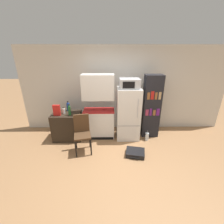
% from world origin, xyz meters
% --- Properties ---
extents(ground_plane, '(24.00, 24.00, 0.00)m').
position_xyz_m(ground_plane, '(0.00, 0.00, 0.00)').
color(ground_plane, '#A3754C').
extents(wall_back, '(6.40, 0.10, 2.61)m').
position_xyz_m(wall_back, '(0.20, 2.00, 1.31)').
color(wall_back, silver).
rests_on(wall_back, ground_plane).
extents(side_table, '(0.79, 0.61, 0.79)m').
position_xyz_m(side_table, '(-1.49, 1.29, 0.39)').
color(side_table, '#2D2319').
rests_on(side_table, ground_plane).
extents(kitchen_hutch, '(0.89, 0.46, 1.86)m').
position_xyz_m(kitchen_hutch, '(-0.56, 1.38, 0.87)').
color(kitchen_hutch, white).
rests_on(kitchen_hutch, ground_plane).
extents(refrigerator, '(0.65, 0.60, 1.50)m').
position_xyz_m(refrigerator, '(0.28, 1.31, 0.75)').
color(refrigerator, white).
rests_on(refrigerator, ground_plane).
extents(microwave, '(0.53, 0.44, 0.25)m').
position_xyz_m(microwave, '(0.28, 1.31, 1.63)').
color(microwave, '#B7B7BC').
rests_on(microwave, refrigerator).
extents(bookshelf, '(0.49, 0.34, 1.84)m').
position_xyz_m(bookshelf, '(0.97, 1.44, 0.92)').
color(bookshelf, black).
rests_on(bookshelf, ground_plane).
extents(bottle_blue_soda, '(0.09, 0.09, 0.29)m').
position_xyz_m(bottle_blue_soda, '(-1.47, 1.50, 0.91)').
color(bottle_blue_soda, '#1E47A3').
rests_on(bottle_blue_soda, side_table).
extents(bottle_green_tall, '(0.07, 0.07, 0.31)m').
position_xyz_m(bottle_green_tall, '(-1.35, 1.18, 0.92)').
color(bottle_green_tall, '#1E6028').
rests_on(bottle_green_tall, side_table).
extents(bottle_milk_white, '(0.08, 0.08, 0.18)m').
position_xyz_m(bottle_milk_white, '(-1.55, 1.29, 0.86)').
color(bottle_milk_white, white).
rests_on(bottle_milk_white, side_table).
extents(cereal_box, '(0.19, 0.07, 0.30)m').
position_xyz_m(cereal_box, '(-1.69, 1.15, 0.94)').
color(cereal_box, red).
rests_on(cereal_box, side_table).
extents(chair, '(0.47, 0.48, 0.98)m').
position_xyz_m(chair, '(-0.94, 0.68, 0.58)').
color(chair, black).
rests_on(chair, ground_plane).
extents(suitcase_large_flat, '(0.52, 0.45, 0.12)m').
position_xyz_m(suitcase_large_flat, '(0.39, 0.44, 0.06)').
color(suitcase_large_flat, black).
rests_on(suitcase_large_flat, ground_plane).
extents(water_bottle_front, '(0.10, 0.10, 0.29)m').
position_xyz_m(water_bottle_front, '(0.83, 1.12, 0.12)').
color(water_bottle_front, silver).
rests_on(water_bottle_front, ground_plane).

